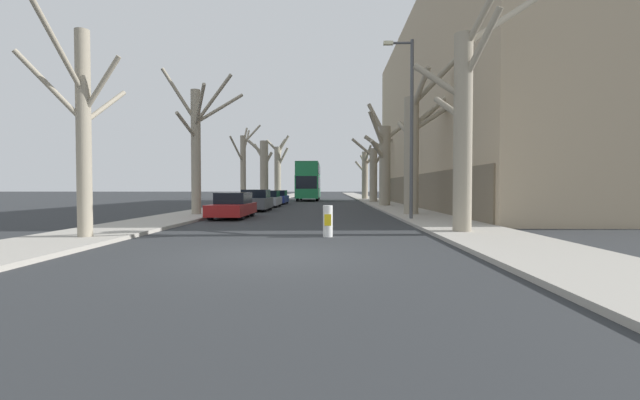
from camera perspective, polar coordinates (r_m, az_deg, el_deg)
The scene contains 21 objects.
ground_plane at distance 9.89m, azimuth -6.71°, elevation -7.41°, with size 300.00×300.00×0.00m, color #2B2D30.
sidewalk_left at distance 60.17m, azimuth -5.87°, elevation 0.24°, with size 3.06×120.00×0.12m, color #A39E93.
sidewalk_right at distance 59.88m, azimuth 6.02°, elevation 0.24°, with size 3.06×120.00×0.12m, color #A39E93.
building_facade_right at distance 36.86m, azimuth 19.69°, elevation 11.21°, with size 10.08×36.55×15.48m.
street_tree_left_0 at distance 14.36m, azimuth -29.07°, elevation 8.44°, with size 2.56×3.86×6.23m.
street_tree_left_1 at distance 24.18m, azimuth -16.08°, elevation 7.27°, with size 3.90×4.08×7.83m.
street_tree_left_2 at distance 35.12m, azimuth -10.17°, elevation 4.50°, with size 2.10×4.35×6.75m.
street_tree_left_3 at distance 47.28m, azimuth -7.52°, elevation 4.12°, with size 2.79×3.10×6.81m.
street_tree_left_4 at distance 58.57m, azimuth -5.61°, elevation 4.18°, with size 3.23×2.60×8.67m.
street_tree_right_0 at distance 15.02m, azimuth 18.76°, elevation 10.12°, with size 4.39×2.91×8.09m.
street_tree_right_1 at distance 24.01m, azimuth 12.50°, elevation 7.06°, with size 3.06×3.59×8.46m.
street_tree_right_2 at distance 34.96m, azimuth 8.56°, elevation 5.32°, with size 4.19×1.91×8.40m.
street_tree_right_3 at distance 44.22m, azimuth 7.19°, elevation 3.87°, with size 4.31×1.01×7.42m.
street_tree_right_4 at distance 55.16m, azimuth 6.08°, elevation 3.72°, with size 3.39×4.37×7.37m.
double_decker_bus at distance 51.40m, azimuth -1.52°, elevation 2.75°, with size 2.60×10.06×4.45m.
parked_car_0 at distance 22.30m, azimuth -11.54°, elevation -0.77°, with size 1.71×4.54×1.30m.
parked_car_1 at distance 28.83m, azimuth -8.58°, elevation -0.10°, with size 1.86×4.08×1.42m.
parked_car_2 at distance 34.44m, azimuth -6.94°, elevation 0.12°, with size 1.81×4.29×1.31m.
parked_car_3 at distance 40.43m, azimuth -5.70°, elevation 0.35°, with size 1.79×4.49×1.30m.
lamp_post at distance 20.52m, azimuth 11.86°, elevation 10.30°, with size 1.40×0.20×8.37m.
traffic_bollard at distance 13.49m, azimuth 1.05°, elevation -2.84°, with size 0.31×0.32×1.00m.
Camera 1 is at (1.38, -9.67, 1.56)m, focal length 24.00 mm.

